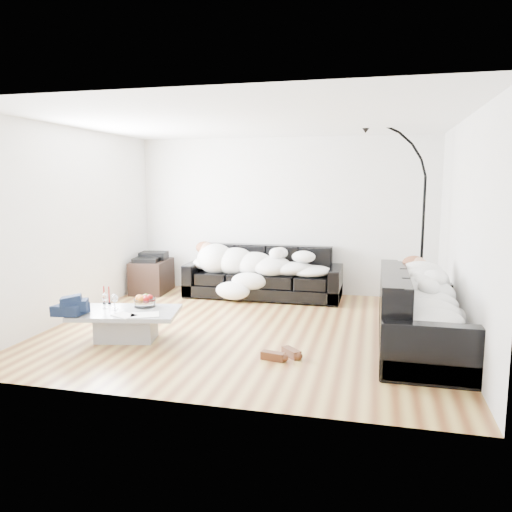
% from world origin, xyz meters
% --- Properties ---
extents(ground, '(5.00, 5.00, 0.00)m').
position_xyz_m(ground, '(0.00, 0.00, 0.00)').
color(ground, brown).
rests_on(ground, ground).
extents(wall_back, '(5.00, 0.02, 2.60)m').
position_xyz_m(wall_back, '(0.00, 2.25, 1.30)').
color(wall_back, silver).
rests_on(wall_back, ground).
extents(wall_left, '(0.02, 4.50, 2.60)m').
position_xyz_m(wall_left, '(-2.50, 0.00, 1.30)').
color(wall_left, silver).
rests_on(wall_left, ground).
extents(wall_right, '(0.02, 4.50, 2.60)m').
position_xyz_m(wall_right, '(2.50, 0.00, 1.30)').
color(wall_right, silver).
rests_on(wall_right, ground).
extents(ceiling, '(5.00, 5.00, 0.00)m').
position_xyz_m(ceiling, '(0.00, 0.00, 2.60)').
color(ceiling, white).
rests_on(ceiling, ground).
extents(sofa_back, '(2.51, 0.87, 0.82)m').
position_xyz_m(sofa_back, '(-0.24, 1.76, 0.41)').
color(sofa_back, black).
rests_on(sofa_back, ground).
extents(sofa_right, '(0.93, 2.16, 0.87)m').
position_xyz_m(sofa_right, '(2.07, -0.34, 0.44)').
color(sofa_right, black).
rests_on(sofa_right, ground).
extents(sleeper_back, '(2.12, 0.73, 0.42)m').
position_xyz_m(sleeper_back, '(-0.24, 1.71, 0.63)').
color(sleeper_back, white).
rests_on(sleeper_back, sofa_back).
extents(sleeper_right, '(0.78, 1.85, 0.45)m').
position_xyz_m(sleeper_right, '(2.07, -0.34, 0.65)').
color(sleeper_right, white).
rests_on(sleeper_right, sofa_right).
extents(teal_cushion, '(0.42, 0.38, 0.20)m').
position_xyz_m(teal_cushion, '(2.01, 0.33, 0.72)').
color(teal_cushion, '#0A4A44').
rests_on(teal_cushion, sofa_right).
extents(coffee_table, '(1.34, 0.94, 0.36)m').
position_xyz_m(coffee_table, '(-1.32, -0.80, 0.18)').
color(coffee_table, '#939699').
rests_on(coffee_table, ground).
extents(fruit_bowl, '(0.29, 0.29, 0.16)m').
position_xyz_m(fruit_bowl, '(-1.18, -0.57, 0.44)').
color(fruit_bowl, white).
rests_on(fruit_bowl, coffee_table).
extents(wine_glass_a, '(0.07, 0.07, 0.16)m').
position_xyz_m(wine_glass_a, '(-1.53, -0.69, 0.44)').
color(wine_glass_a, white).
rests_on(wine_glass_a, coffee_table).
extents(wine_glass_b, '(0.09, 0.09, 0.18)m').
position_xyz_m(wine_glass_b, '(-1.61, -0.76, 0.45)').
color(wine_glass_b, white).
rests_on(wine_glass_b, coffee_table).
extents(wine_glass_c, '(0.08, 0.08, 0.18)m').
position_xyz_m(wine_glass_c, '(-1.47, -0.78, 0.45)').
color(wine_glass_c, white).
rests_on(wine_glass_c, coffee_table).
extents(candle_left, '(0.05, 0.05, 0.22)m').
position_xyz_m(candle_left, '(-1.74, -0.56, 0.47)').
color(candle_left, maroon).
rests_on(candle_left, coffee_table).
extents(candle_right, '(0.04, 0.04, 0.22)m').
position_xyz_m(candle_right, '(-1.68, -0.54, 0.46)').
color(candle_right, maroon).
rests_on(candle_right, coffee_table).
extents(newspaper_a, '(0.39, 0.35, 0.01)m').
position_xyz_m(newspaper_a, '(-1.01, -0.93, 0.36)').
color(newspaper_a, silver).
rests_on(newspaper_a, coffee_table).
extents(newspaper_b, '(0.32, 0.28, 0.01)m').
position_xyz_m(newspaper_b, '(-1.23, -1.00, 0.36)').
color(newspaper_b, silver).
rests_on(newspaper_b, coffee_table).
extents(navy_jacket, '(0.44, 0.40, 0.19)m').
position_xyz_m(navy_jacket, '(-1.82, -1.07, 0.53)').
color(navy_jacket, black).
rests_on(navy_jacket, coffee_table).
extents(shoes, '(0.52, 0.46, 0.10)m').
position_xyz_m(shoes, '(0.60, -0.99, 0.05)').
color(shoes, '#472311').
rests_on(shoes, ground).
extents(av_cabinet, '(0.62, 0.84, 0.55)m').
position_xyz_m(av_cabinet, '(-2.17, 1.69, 0.27)').
color(av_cabinet, black).
rests_on(av_cabinet, ground).
extents(stereo, '(0.49, 0.40, 0.13)m').
position_xyz_m(stereo, '(-2.17, 1.69, 0.61)').
color(stereo, black).
rests_on(stereo, av_cabinet).
extents(floor_lamp, '(0.92, 0.51, 2.38)m').
position_xyz_m(floor_lamp, '(2.16, 1.20, 1.19)').
color(floor_lamp, black).
rests_on(floor_lamp, ground).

